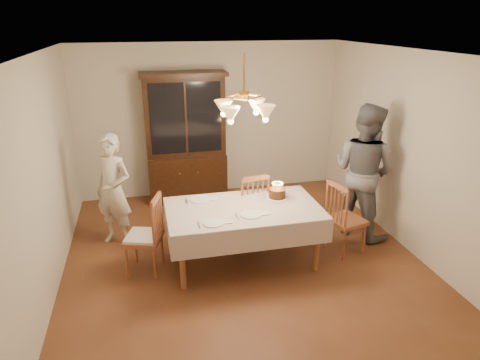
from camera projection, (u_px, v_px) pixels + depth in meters
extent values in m
plane|color=#5A2E19|center=(243.00, 261.00, 5.56)|extent=(5.00, 5.00, 0.00)
plane|color=white|center=(244.00, 53.00, 4.63)|extent=(5.00, 5.00, 0.00)
plane|color=beige|center=(210.00, 120.00, 7.37)|extent=(4.50, 0.00, 4.50)
plane|color=beige|center=(333.00, 286.00, 2.82)|extent=(4.50, 0.00, 4.50)
plane|color=beige|center=(42.00, 182.00, 4.62)|extent=(0.00, 5.00, 5.00)
plane|color=beige|center=(411.00, 154.00, 5.57)|extent=(0.00, 5.00, 5.00)
cube|color=brown|center=(244.00, 210.00, 5.30)|extent=(1.80, 1.00, 0.04)
cube|color=beige|center=(244.00, 208.00, 5.29)|extent=(1.90, 1.10, 0.01)
cylinder|color=brown|center=(182.00, 261.00, 4.88)|extent=(0.07, 0.07, 0.71)
cylinder|color=brown|center=(317.00, 245.00, 5.22)|extent=(0.07, 0.07, 0.71)
cylinder|color=brown|center=(176.00, 228.00, 5.64)|extent=(0.07, 0.07, 0.71)
cylinder|color=brown|center=(293.00, 216.00, 5.99)|extent=(0.07, 0.07, 0.71)
cube|color=black|center=(188.00, 177.00, 7.35)|extent=(1.30, 0.50, 0.80)
cube|color=black|center=(185.00, 116.00, 7.02)|extent=(1.30, 0.40, 1.30)
cube|color=black|center=(186.00, 118.00, 6.84)|extent=(1.14, 0.01, 1.14)
cube|color=black|center=(183.00, 74.00, 6.73)|extent=(1.38, 0.54, 0.06)
cube|color=brown|center=(249.00, 209.00, 6.00)|extent=(0.51, 0.49, 0.05)
cube|color=brown|center=(255.00, 178.00, 5.65)|extent=(0.40, 0.11, 0.06)
cylinder|color=brown|center=(255.00, 217.00, 6.29)|extent=(0.04, 0.04, 0.43)
cylinder|color=brown|center=(233.00, 221.00, 6.16)|extent=(0.04, 0.04, 0.43)
cylinder|color=brown|center=(266.00, 226.00, 6.00)|extent=(0.04, 0.04, 0.43)
cylinder|color=brown|center=(242.00, 231.00, 5.87)|extent=(0.04, 0.04, 0.43)
cube|color=brown|center=(143.00, 238.00, 5.19)|extent=(0.53, 0.54, 0.05)
cube|color=brown|center=(156.00, 199.00, 5.00)|extent=(0.15, 0.39, 0.06)
cylinder|color=brown|center=(136.00, 247.00, 5.46)|extent=(0.04, 0.04, 0.43)
cylinder|color=brown|center=(127.00, 262.00, 5.12)|extent=(0.04, 0.04, 0.43)
cylinder|color=brown|center=(162.00, 248.00, 5.43)|extent=(0.04, 0.04, 0.43)
cylinder|color=brown|center=(155.00, 263.00, 5.10)|extent=(0.04, 0.04, 0.43)
cube|color=silver|center=(143.00, 236.00, 5.18)|extent=(0.48, 0.49, 0.03)
cube|color=brown|center=(346.00, 220.00, 5.65)|extent=(0.52, 0.54, 0.05)
cube|color=brown|center=(338.00, 186.00, 5.38)|extent=(0.14, 0.39, 0.06)
cylinder|color=brown|center=(363.00, 239.00, 5.66)|extent=(0.04, 0.04, 0.43)
cylinder|color=brown|center=(345.00, 228.00, 5.96)|extent=(0.04, 0.04, 0.43)
cylinder|color=brown|center=(344.00, 245.00, 5.51)|extent=(0.04, 0.04, 0.43)
cylinder|color=brown|center=(326.00, 233.00, 5.81)|extent=(0.04, 0.04, 0.43)
imported|color=#F0E5CB|center=(113.00, 191.00, 5.76)|extent=(0.68, 0.63, 1.56)
imported|color=slate|center=(363.00, 171.00, 5.97)|extent=(1.10, 1.16, 1.90)
cylinder|color=white|center=(277.00, 198.00, 5.56)|extent=(0.30, 0.30, 0.01)
cylinder|color=#3C1D0D|center=(277.00, 193.00, 5.54)|extent=(0.22, 0.22, 0.12)
cylinder|color=#598CD8|center=(282.00, 186.00, 5.52)|extent=(0.01, 0.01, 0.07)
sphere|color=#FFB23F|center=(282.00, 183.00, 5.51)|extent=(0.01, 0.01, 0.01)
cylinder|color=pink|center=(281.00, 185.00, 5.55)|extent=(0.01, 0.01, 0.07)
sphere|color=#FFB23F|center=(281.00, 182.00, 5.53)|extent=(0.01, 0.01, 0.01)
cylinder|color=#EACC66|center=(279.00, 185.00, 5.56)|extent=(0.01, 0.01, 0.07)
sphere|color=#FFB23F|center=(279.00, 182.00, 5.55)|extent=(0.01, 0.01, 0.01)
cylinder|color=#598CD8|center=(277.00, 184.00, 5.57)|extent=(0.01, 0.01, 0.07)
sphere|color=#FFB23F|center=(277.00, 182.00, 5.55)|extent=(0.01, 0.01, 0.01)
cylinder|color=pink|center=(275.00, 185.00, 5.56)|extent=(0.01, 0.01, 0.07)
sphere|color=#FFB23F|center=(275.00, 182.00, 5.55)|extent=(0.01, 0.01, 0.01)
cylinder|color=#EACC66|center=(273.00, 185.00, 5.55)|extent=(0.01, 0.01, 0.07)
sphere|color=#FFB23F|center=(273.00, 182.00, 5.53)|extent=(0.01, 0.01, 0.01)
cylinder|color=#598CD8|center=(272.00, 186.00, 5.52)|extent=(0.01, 0.01, 0.07)
sphere|color=#FFB23F|center=(273.00, 183.00, 5.51)|extent=(0.01, 0.01, 0.01)
cylinder|color=pink|center=(273.00, 187.00, 5.49)|extent=(0.01, 0.01, 0.07)
sphere|color=#FFB23F|center=(273.00, 184.00, 5.48)|extent=(0.01, 0.01, 0.01)
cylinder|color=#EACC66|center=(274.00, 187.00, 5.47)|extent=(0.01, 0.01, 0.07)
sphere|color=#FFB23F|center=(274.00, 184.00, 5.46)|extent=(0.01, 0.01, 0.01)
cylinder|color=#598CD8|center=(276.00, 188.00, 5.45)|extent=(0.01, 0.01, 0.07)
sphere|color=#FFB23F|center=(276.00, 185.00, 5.44)|extent=(0.01, 0.01, 0.01)
cylinder|color=pink|center=(278.00, 188.00, 5.45)|extent=(0.01, 0.01, 0.07)
sphere|color=#FFB23F|center=(278.00, 185.00, 5.43)|extent=(0.01, 0.01, 0.01)
cylinder|color=#EACC66|center=(280.00, 188.00, 5.45)|extent=(0.01, 0.01, 0.07)
sphere|color=#FFB23F|center=(280.00, 185.00, 5.44)|extent=(0.01, 0.01, 0.01)
cylinder|color=#598CD8|center=(282.00, 187.00, 5.47)|extent=(0.01, 0.01, 0.07)
sphere|color=#FFB23F|center=(282.00, 184.00, 5.46)|extent=(0.01, 0.01, 0.01)
cylinder|color=pink|center=(282.00, 187.00, 5.49)|extent=(0.01, 0.01, 0.07)
sphere|color=#FFB23F|center=(283.00, 184.00, 5.48)|extent=(0.01, 0.01, 0.01)
cylinder|color=white|center=(213.00, 223.00, 4.87)|extent=(0.24, 0.24, 0.02)
cube|color=silver|center=(199.00, 225.00, 4.84)|extent=(0.01, 0.16, 0.01)
cube|color=silver|center=(228.00, 222.00, 4.91)|extent=(0.10, 0.10, 0.01)
cylinder|color=white|center=(251.00, 215.00, 5.08)|extent=(0.26, 0.26, 0.02)
cube|color=silver|center=(237.00, 216.00, 5.05)|extent=(0.02, 0.16, 0.01)
cube|color=silver|center=(265.00, 213.00, 5.12)|extent=(0.10, 0.10, 0.01)
cylinder|color=white|center=(200.00, 200.00, 5.50)|extent=(0.27, 0.27, 0.02)
cube|color=silver|center=(186.00, 201.00, 5.46)|extent=(0.01, 0.16, 0.01)
cube|color=silver|center=(214.00, 198.00, 5.54)|extent=(0.10, 0.10, 0.01)
cylinder|color=#BF8C3F|center=(244.00, 72.00, 4.71)|extent=(0.02, 0.02, 0.40)
cylinder|color=#BF8C3F|center=(244.00, 95.00, 4.79)|extent=(0.12, 0.12, 0.10)
cone|color=#D8994C|center=(256.00, 107.00, 5.08)|extent=(0.22, 0.22, 0.18)
sphere|color=#FFD899|center=(256.00, 112.00, 5.11)|extent=(0.07, 0.07, 0.07)
cone|color=#D8994C|center=(224.00, 108.00, 5.00)|extent=(0.22, 0.22, 0.18)
sphere|color=#FFD899|center=(224.00, 114.00, 5.02)|extent=(0.07, 0.07, 0.07)
cone|color=#D8994C|center=(231.00, 115.00, 4.64)|extent=(0.22, 0.22, 0.18)
sphere|color=#FFD899|center=(231.00, 121.00, 4.66)|extent=(0.07, 0.07, 0.07)
cone|color=#D8994C|center=(266.00, 113.00, 4.72)|extent=(0.22, 0.22, 0.18)
sphere|color=#FFD899|center=(265.00, 120.00, 4.75)|extent=(0.07, 0.07, 0.07)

